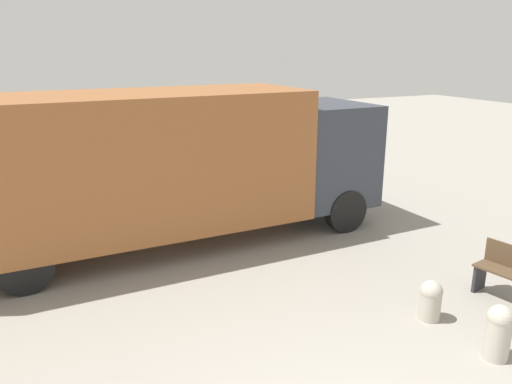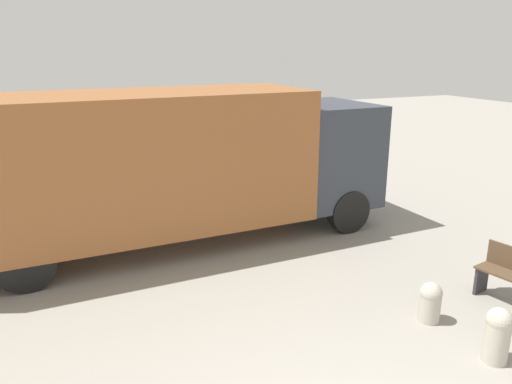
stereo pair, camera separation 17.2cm
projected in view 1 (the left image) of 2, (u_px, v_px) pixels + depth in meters
The scene contains 3 objects.
delivery_truck at pixel (164, 162), 9.98m from camera, with size 9.20×2.62×3.13m.
bollard_near_bench at pixel (499, 330), 6.50m from camera, with size 0.34×0.34×0.77m.
bollard_far_bench at pixel (431, 299), 7.47m from camera, with size 0.33×0.33×0.62m.
Camera 1 is at (-2.38, -2.52, 3.97)m, focal length 35.00 mm.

